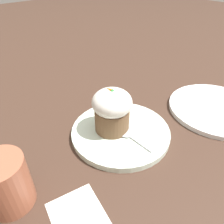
# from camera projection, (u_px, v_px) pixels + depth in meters

# --- Properties ---
(ground_plane) EXTENTS (4.00, 4.00, 0.00)m
(ground_plane) POSITION_uv_depth(u_px,v_px,m) (121.00, 134.00, 0.55)
(ground_plane) COLOR #3D281E
(dessert_plate) EXTENTS (0.24, 0.24, 0.02)m
(dessert_plate) POSITION_uv_depth(u_px,v_px,m) (121.00, 132.00, 0.55)
(dessert_plate) COLOR silver
(dessert_plate) RESTS_ON ground_plane
(carrot_cake) EXTENTS (0.09, 0.09, 0.11)m
(carrot_cake) POSITION_uv_depth(u_px,v_px,m) (112.00, 110.00, 0.51)
(carrot_cake) COLOR brown
(carrot_cake) RESTS_ON dessert_plate
(spoon) EXTENTS (0.11, 0.04, 0.01)m
(spoon) POSITION_uv_depth(u_px,v_px,m) (127.00, 134.00, 0.53)
(spoon) COLOR #B7B7BC
(spoon) RESTS_ON dessert_plate
(coffee_cup) EXTENTS (0.12, 0.08, 0.10)m
(coffee_cup) POSITION_uv_depth(u_px,v_px,m) (4.00, 182.00, 0.38)
(coffee_cup) COLOR #9E563D
(coffee_cup) RESTS_ON ground_plane
(side_plate) EXTENTS (0.27, 0.27, 0.01)m
(side_plate) POSITION_uv_depth(u_px,v_px,m) (216.00, 108.00, 0.63)
(side_plate) COLOR white
(side_plate) RESTS_ON ground_plane
(paper_napkin) EXTENTS (0.12, 0.11, 0.00)m
(paper_napkin) POSITION_uv_depth(u_px,v_px,m) (78.00, 217.00, 0.38)
(paper_napkin) COLOR white
(paper_napkin) RESTS_ON ground_plane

